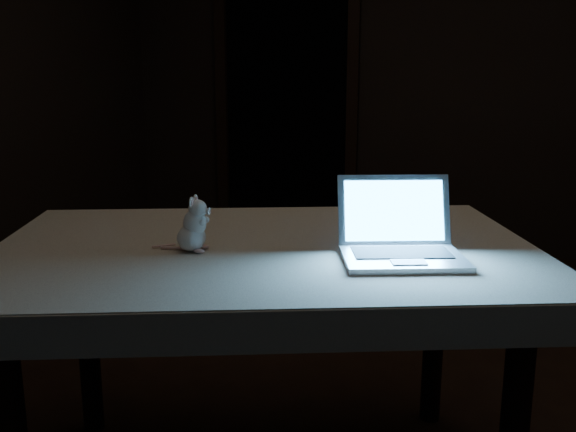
% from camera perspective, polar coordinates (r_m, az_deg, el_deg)
% --- Properties ---
extents(back_wall, '(4.50, 0.04, 2.60)m').
position_cam_1_polar(back_wall, '(4.50, 13.75, 13.28)').
color(back_wall, black).
rests_on(back_wall, ground).
extents(doorway, '(1.06, 0.36, 2.13)m').
position_cam_1_polar(doorway, '(4.70, -0.16, 10.73)').
color(doorway, black).
rests_on(doorway, back_wall).
extents(table, '(1.62, 1.32, 0.75)m').
position_cam_1_polar(table, '(1.93, -1.99, -13.59)').
color(table, black).
rests_on(table, floor).
extents(tablecloth, '(1.77, 1.50, 0.09)m').
position_cam_1_polar(tablecloth, '(1.74, -1.34, -4.62)').
color(tablecloth, beige).
rests_on(tablecloth, table).
extents(laptop, '(0.37, 0.35, 0.21)m').
position_cam_1_polar(laptop, '(1.63, 10.35, -0.54)').
color(laptop, silver).
rests_on(laptop, tablecloth).
extents(plush_mouse, '(0.15, 0.15, 0.15)m').
position_cam_1_polar(plush_mouse, '(1.73, -8.62, -0.69)').
color(plush_mouse, white).
rests_on(plush_mouse, tablecloth).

